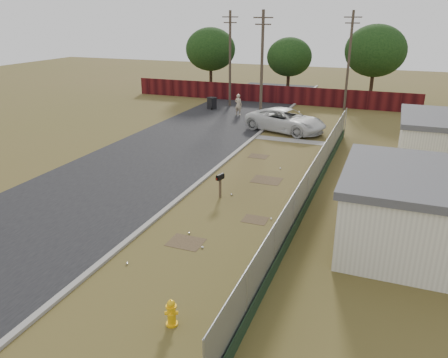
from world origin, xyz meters
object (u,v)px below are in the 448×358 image
at_px(mailbox, 220,179).
at_px(pickup_truck, 286,120).
at_px(pedestrian, 238,105).
at_px(fire_hydrant, 171,313).
at_px(trash_bin, 212,103).

distance_m(mailbox, pickup_truck, 14.15).
xyz_separation_m(mailbox, pedestrian, (-5.56, 18.43, -0.04)).
bearing_deg(pedestrian, fire_hydrant, 114.14).
bearing_deg(mailbox, pedestrian, 106.77).
bearing_deg(pedestrian, pickup_truck, 150.41).
distance_m(fire_hydrant, mailbox, 9.76).
relative_size(pedestrian, trash_bin, 1.69).
height_order(mailbox, pedestrian, pedestrian).
bearing_deg(trash_bin, pickup_truck, -34.00).
relative_size(mailbox, trash_bin, 1.11).
bearing_deg(pickup_truck, mailbox, -161.83).
xyz_separation_m(mailbox, pickup_truck, (-0.10, 14.15, -0.11)).
bearing_deg(trash_bin, pedestrian, -26.14).
relative_size(fire_hydrant, mailbox, 0.72).
xyz_separation_m(fire_hydrant, trash_bin, (-11.07, 29.53, 0.16)).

